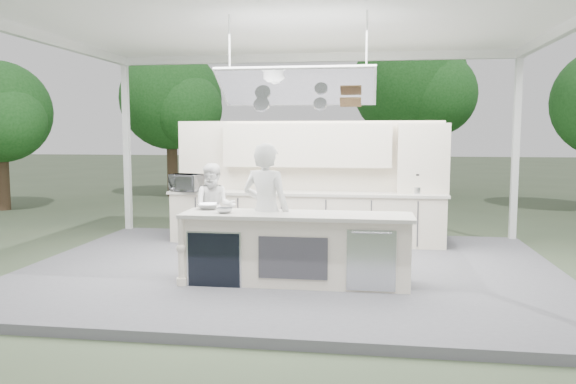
% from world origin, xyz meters
% --- Properties ---
extents(ground, '(90.00, 90.00, 0.00)m').
position_xyz_m(ground, '(0.00, 0.00, 0.00)').
color(ground, '#455238').
rests_on(ground, ground).
extents(stage_deck, '(8.00, 6.00, 0.12)m').
position_xyz_m(stage_deck, '(0.00, 0.00, 0.06)').
color(stage_deck, '#57575C').
rests_on(stage_deck, ground).
extents(tent, '(8.20, 6.20, 3.86)m').
position_xyz_m(tent, '(0.00, -0.01, 3.71)').
color(tent, white).
rests_on(tent, ground).
extents(demo_island, '(3.10, 0.79, 0.95)m').
position_xyz_m(demo_island, '(0.18, -0.91, 0.60)').
color(demo_island, beige).
rests_on(demo_island, stage_deck).
extents(back_counter, '(5.08, 0.72, 0.95)m').
position_xyz_m(back_counter, '(0.00, 1.90, 0.60)').
color(back_counter, beige).
rests_on(back_counter, stage_deck).
extents(back_wall_unit, '(5.05, 0.48, 2.25)m').
position_xyz_m(back_wall_unit, '(0.44, 2.11, 1.57)').
color(back_wall_unit, beige).
rests_on(back_wall_unit, stage_deck).
extents(tree_cluster, '(19.55, 9.40, 5.85)m').
position_xyz_m(tree_cluster, '(-0.16, 9.77, 3.29)').
color(tree_cluster, '#493324').
rests_on(tree_cluster, ground).
extents(head_chef, '(0.78, 0.62, 1.89)m').
position_xyz_m(head_chef, '(-0.25, -0.70, 1.07)').
color(head_chef, silver).
rests_on(head_chef, stage_deck).
extents(sous_chef, '(0.83, 0.70, 1.52)m').
position_xyz_m(sous_chef, '(-1.44, 0.88, 0.88)').
color(sous_chef, white).
rests_on(sous_chef, stage_deck).
extents(toaster_oven, '(0.66, 0.53, 0.32)m').
position_xyz_m(toaster_oven, '(-2.20, 1.70, 1.23)').
color(toaster_oven, '#B0B3B7').
rests_on(toaster_oven, back_counter).
extents(bowl_large, '(0.40, 0.40, 0.08)m').
position_xyz_m(bowl_large, '(-1.10, -0.65, 1.11)').
color(bowl_large, silver).
rests_on(bowl_large, demo_island).
extents(bowl_small, '(0.25, 0.25, 0.07)m').
position_xyz_m(bowl_small, '(-0.77, -0.99, 1.11)').
color(bowl_small, '#B5B8BC').
rests_on(bowl_small, demo_island).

